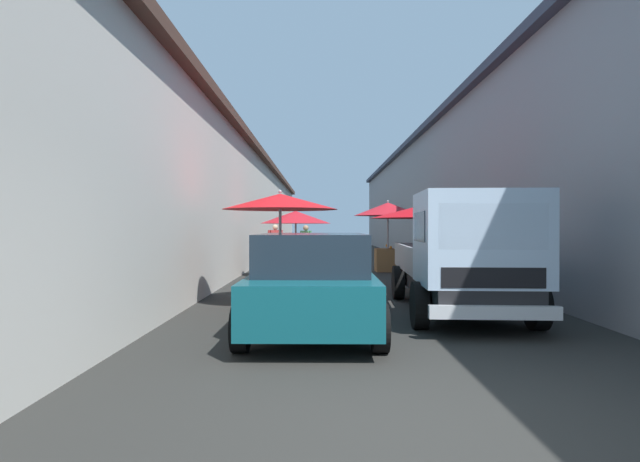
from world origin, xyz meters
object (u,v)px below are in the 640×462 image
at_px(fruit_stall_mid_lane, 387,216).
at_px(delivery_truck, 467,258).
at_px(fruit_stall_near_left, 295,226).
at_px(fruit_stall_far_right, 425,223).
at_px(fruit_stall_near_right, 279,222).
at_px(vendor_by_crates, 306,243).
at_px(hatchback_car, 313,281).
at_px(vendor_in_shade, 275,242).
at_px(parked_scooter, 268,256).

relative_size(fruit_stall_mid_lane, delivery_truck, 0.49).
relative_size(fruit_stall_near_left, delivery_truck, 0.43).
height_order(fruit_stall_far_right, fruit_stall_near_right, fruit_stall_near_right).
xyz_separation_m(fruit_stall_near_right, vendor_by_crates, (9.63, -0.24, -0.70)).
relative_size(hatchback_car, vendor_by_crates, 2.42).
bearing_deg(hatchback_car, vendor_by_crates, 2.18).
height_order(fruit_stall_mid_lane, fruit_stall_near_right, fruit_stall_mid_lane).
bearing_deg(fruit_stall_mid_lane, vendor_by_crates, 52.18).
xyz_separation_m(fruit_stall_near_right, vendor_in_shade, (10.39, 1.02, -0.69)).
xyz_separation_m(fruit_stall_near_right, hatchback_car, (-2.30, -0.69, -0.90)).
xyz_separation_m(fruit_stall_far_right, fruit_stall_near_right, (-2.18, 3.33, -0.01)).
height_order(fruit_stall_near_left, delivery_truck, fruit_stall_near_left).
distance_m(fruit_stall_near_left, parked_scooter, 3.59).
distance_m(hatchback_car, vendor_in_shade, 12.81).
distance_m(hatchback_car, parked_scooter, 11.17).
bearing_deg(fruit_stall_near_left, fruit_stall_far_right, -135.00).
bearing_deg(fruit_stall_near_right, delivery_truck, -115.75).
distance_m(fruit_stall_mid_lane, parked_scooter, 4.70).
bearing_deg(vendor_by_crates, fruit_stall_near_left, 176.86).
height_order(fruit_stall_near_left, parked_scooter, fruit_stall_near_left).
height_order(fruit_stall_near_left, fruit_stall_near_right, fruit_stall_near_right).
relative_size(fruit_stall_near_left, vendor_by_crates, 1.34).
relative_size(fruit_stall_far_right, vendor_by_crates, 1.61).
height_order(hatchback_car, vendor_in_shade, vendor_in_shade).
xyz_separation_m(fruit_stall_near_left, delivery_truck, (-7.05, -3.21, -0.52)).
xyz_separation_m(fruit_stall_near_left, fruit_stall_far_right, (-3.31, -3.31, 0.08)).
xyz_separation_m(fruit_stall_near_right, parked_scooter, (8.71, 1.13, -1.19)).
relative_size(delivery_truck, parked_scooter, 2.96).
xyz_separation_m(fruit_stall_mid_lane, delivery_truck, (-8.94, -0.10, -0.87)).
height_order(hatchback_car, vendor_by_crates, vendor_by_crates).
xyz_separation_m(delivery_truck, parked_scooter, (10.27, 4.36, -0.59)).
bearing_deg(fruit_stall_near_right, parked_scooter, 7.41).
xyz_separation_m(fruit_stall_near_left, vendor_in_shade, (4.90, 1.04, -0.61)).
bearing_deg(delivery_truck, fruit_stall_near_left, 24.48).
bearing_deg(fruit_stall_near_right, fruit_stall_mid_lane, -22.96).
bearing_deg(fruit_stall_far_right, delivery_truck, 178.39).
relative_size(fruit_stall_near_right, hatchback_car, 0.58).
bearing_deg(fruit_stall_mid_lane, parked_scooter, 72.74).
relative_size(fruit_stall_near_right, parked_scooter, 1.35).
height_order(fruit_stall_near_right, hatchback_car, fruit_stall_near_right).
distance_m(fruit_stall_far_right, vendor_by_crates, 8.09).
distance_m(fruit_stall_mid_lane, vendor_by_crates, 3.78).
bearing_deg(fruit_stall_mid_lane, hatchback_car, 165.90).
relative_size(fruit_stall_near_left, fruit_stall_near_right, 0.95).
height_order(fruit_stall_near_right, vendor_by_crates, fruit_stall_near_right).
relative_size(fruit_stall_near_left, parked_scooter, 1.28).
bearing_deg(fruit_stall_near_right, fruit_stall_far_right, -56.78).
relative_size(fruit_stall_mid_lane, fruit_stall_far_right, 0.94).
distance_m(fruit_stall_near_left, hatchback_car, 7.87).
bearing_deg(vendor_in_shade, vendor_by_crates, -121.11).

